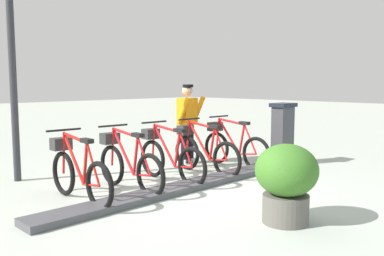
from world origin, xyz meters
The scene contains 11 objects.
ground_plane centered at (0.00, 0.00, 0.00)m, with size 60.00×60.00×0.00m, color #AAB2A6.
dock_rail_base centered at (0.00, 0.00, 0.05)m, with size 0.44×5.14×0.10m, color #47474C.
payment_kiosk centered at (0.05, -2.89, 0.67)m, with size 0.36×0.52×1.28m.
bike_docked_0 centered at (0.62, -1.97, 0.43)m, with size 1.72×0.54×1.02m.
bike_docked_1 centered at (0.62, -1.10, 0.43)m, with size 1.72×0.54×1.02m.
bike_docked_2 centered at (0.62, -0.24, 0.43)m, with size 1.72×0.54×1.02m.
bike_docked_3 centered at (0.62, 0.63, 0.43)m, with size 1.72×0.54×1.02m.
bike_docked_4 centered at (0.62, 1.50, 0.43)m, with size 1.72×0.54×1.02m.
worker_near_rack centered at (1.53, -1.58, 0.91)m, with size 0.49×0.66×1.66m.
lamp_post centered at (2.49, 1.61, 2.60)m, with size 0.32×0.32×3.98m.
planter_bush centered at (-1.98, 0.18, 0.54)m, with size 0.76×0.76×0.97m.
Camera 1 is at (-4.62, 4.41, 1.70)m, focal length 38.57 mm.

